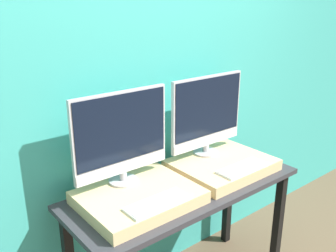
{
  "coord_description": "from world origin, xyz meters",
  "views": [
    {
      "loc": [
        -1.29,
        -1.15,
        1.81
      ],
      "look_at": [
        0.0,
        0.44,
        1.11
      ],
      "focal_mm": 40.0,
      "sensor_mm": 36.0,
      "label": 1
    }
  ],
  "objects_px": {
    "monitor_left": "(122,136)",
    "keyboard_right": "(243,168)",
    "monitor_right": "(207,113)",
    "keyboard_left": "(158,203)"
  },
  "relations": [
    {
      "from": "monitor_right",
      "to": "keyboard_right",
      "type": "bearing_deg",
      "value": -90.0
    },
    {
      "from": "monitor_right",
      "to": "keyboard_right",
      "type": "height_order",
      "value": "monitor_right"
    },
    {
      "from": "monitor_right",
      "to": "keyboard_right",
      "type": "xyz_separation_m",
      "value": [
        0.0,
        -0.31,
        -0.26
      ]
    },
    {
      "from": "monitor_right",
      "to": "keyboard_left",
      "type": "bearing_deg",
      "value": -154.09
    },
    {
      "from": "monitor_left",
      "to": "keyboard_right",
      "type": "bearing_deg",
      "value": -25.91
    },
    {
      "from": "monitor_left",
      "to": "keyboard_right",
      "type": "distance_m",
      "value": 0.75
    },
    {
      "from": "keyboard_left",
      "to": "monitor_left",
      "type": "bearing_deg",
      "value": 90.0
    },
    {
      "from": "keyboard_left",
      "to": "keyboard_right",
      "type": "distance_m",
      "value": 0.63
    },
    {
      "from": "monitor_right",
      "to": "keyboard_right",
      "type": "relative_size",
      "value": 1.69
    },
    {
      "from": "keyboard_right",
      "to": "monitor_right",
      "type": "bearing_deg",
      "value": 90.0
    }
  ]
}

